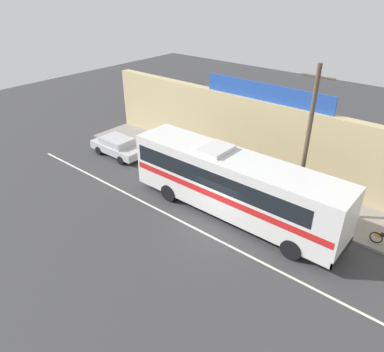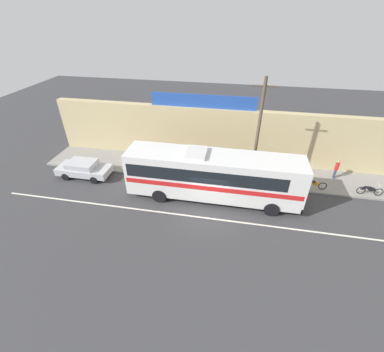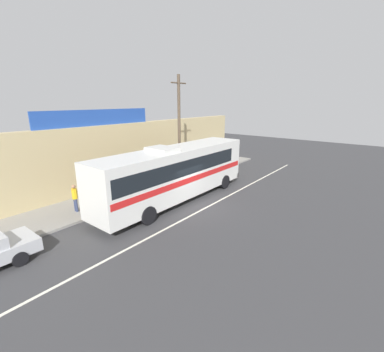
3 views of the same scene
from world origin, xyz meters
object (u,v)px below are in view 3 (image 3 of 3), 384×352
Objects in this scene: motorcycle_red at (232,159)px; motorcycle_black at (211,166)px; utility_pole at (179,130)px; pedestrian_near_shop at (207,155)px; intercity_bus at (175,171)px; pedestrian_far_right at (75,196)px.

motorcycle_black is (-3.94, 0.04, 0.00)m from motorcycle_red.
utility_pole is 4.99× the size of pedestrian_near_shop.
intercity_bus is at bearing -156.17° from pedestrian_near_shop.
pedestrian_far_right reaches higher than pedestrian_near_shop.
motorcycle_red is at bearing -0.64° from motorcycle_black.
pedestrian_far_right is at bearing 177.00° from motorcycle_red.
motorcycle_red and motorcycle_black have the same top height.
utility_pole is at bearing -177.11° from motorcycle_black.
pedestrian_near_shop is (9.58, 4.23, -0.98)m from intercity_bus.
motorcycle_red is (11.57, 2.33, -1.50)m from intercity_bus.
intercity_bus is 1.50× the size of utility_pole.
utility_pole is at bearing -7.53° from pedestrian_far_right.
pedestrian_far_right is (-12.91, 0.84, 0.54)m from motorcycle_black.
utility_pole reaches higher than motorcycle_red.
intercity_bus is 11.90m from motorcycle_red.
motorcycle_black is 12.95m from pedestrian_far_right.
motorcycle_black is at bearing 17.25° from intercity_bus.
utility_pole is at bearing -178.71° from motorcycle_red.
intercity_bus reaches higher than motorcycle_red.
pedestrian_near_shop is (-2.00, 1.90, 0.53)m from motorcycle_red.
utility_pole is 7.74m from pedestrian_near_shop.
pedestrian_far_right reaches higher than motorcycle_black.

